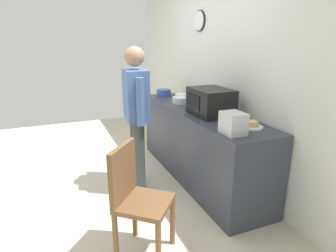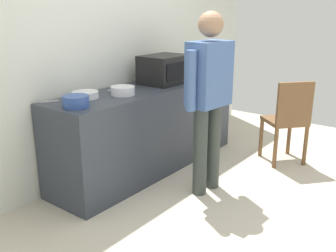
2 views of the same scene
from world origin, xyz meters
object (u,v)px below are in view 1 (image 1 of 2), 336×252
at_px(spoon_utensil, 183,94).
at_px(salad_bowl, 183,96).
at_px(fork_utensil, 201,103).
at_px(mixing_bowl, 181,100).
at_px(wooden_chair, 136,196).
at_px(cereal_bowl, 164,93).
at_px(microwave, 211,102).
at_px(person_standing, 136,108).
at_px(sandwich_plate, 251,125).
at_px(toaster, 233,123).

bearing_deg(spoon_utensil, salad_bowl, -26.01).
bearing_deg(fork_utensil, mixing_bowl, -116.52).
bearing_deg(wooden_chair, cereal_bowl, 152.76).
xyz_separation_m(microwave, salad_bowl, (-0.99, 0.13, -0.12)).
height_order(salad_bowl, wooden_chair, salad_bowl).
height_order(spoon_utensil, person_standing, person_standing).
xyz_separation_m(microwave, sandwich_plate, (0.58, 0.12, -0.13)).
xyz_separation_m(sandwich_plate, cereal_bowl, (-1.83, -0.19, 0.03)).
height_order(microwave, mixing_bowl, microwave).
xyz_separation_m(fork_utensil, spoon_utensil, (-0.72, 0.07, 0.00)).
bearing_deg(sandwich_plate, microwave, -168.22).
bearing_deg(sandwich_plate, salad_bowl, 179.76).
height_order(mixing_bowl, spoon_utensil, mixing_bowl).
bearing_deg(fork_utensil, cereal_bowl, -159.04).
xyz_separation_m(cereal_bowl, mixing_bowl, (0.57, 0.02, -0.01)).
height_order(cereal_bowl, mixing_bowl, cereal_bowl).
relative_size(salad_bowl, cereal_bowl, 1.09).
distance_m(microwave, toaster, 0.69).
distance_m(mixing_bowl, fork_utensil, 0.27).
distance_m(salad_bowl, cereal_bowl, 0.33).
bearing_deg(spoon_utensil, sandwich_plate, -4.57).
bearing_deg(toaster, fork_utensil, 164.13).
height_order(microwave, spoon_utensil, microwave).
distance_m(microwave, fork_utensil, 0.62).
bearing_deg(person_standing, microwave, 66.10).
relative_size(salad_bowl, wooden_chair, 0.25).
relative_size(microwave, cereal_bowl, 2.30).
relative_size(sandwich_plate, person_standing, 0.14).
distance_m(sandwich_plate, person_standing, 1.28).
bearing_deg(cereal_bowl, mixing_bowl, 2.15).
distance_m(cereal_bowl, mixing_bowl, 0.57).
xyz_separation_m(person_standing, wooden_chair, (1.11, -0.34, -0.44)).
bearing_deg(microwave, person_standing, -113.90).
distance_m(fork_utensil, person_standing, 0.99).
relative_size(cereal_bowl, spoon_utensil, 1.28).
height_order(mixing_bowl, fork_utensil, mixing_bowl).
distance_m(toaster, fork_utensil, 1.29).
distance_m(person_standing, wooden_chair, 1.24).
height_order(microwave, salad_bowl, microwave).
height_order(salad_bowl, spoon_utensil, salad_bowl).
xyz_separation_m(salad_bowl, fork_utensil, (0.42, 0.07, -0.03)).
distance_m(spoon_utensil, person_standing, 1.40).
bearing_deg(salad_bowl, fork_utensil, 9.14).
distance_m(fork_utensil, spoon_utensil, 0.72).
bearing_deg(wooden_chair, spoon_utensil, 146.04).
distance_m(cereal_bowl, person_standing, 1.16).
height_order(sandwich_plate, wooden_chair, sandwich_plate).
bearing_deg(mixing_bowl, spoon_utensil, 151.92).
xyz_separation_m(salad_bowl, toaster, (1.66, -0.28, 0.07)).
distance_m(cereal_bowl, spoon_utensil, 0.34).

